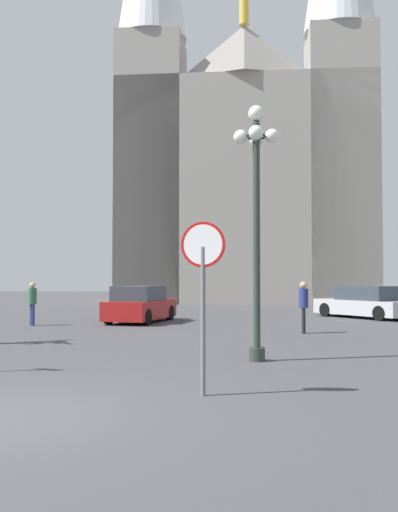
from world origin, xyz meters
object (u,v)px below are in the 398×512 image
at_px(stop_sign, 203,274).
at_px(pedestrian_standing, 32,299).
at_px(cathedral, 245,149).
at_px(street_lamp, 256,196).
at_px(parked_car_near_red, 140,305).
at_px(pedestrian_walking, 304,302).
at_px(parked_car_far_silver, 364,303).

xyz_separation_m(stop_sign, pedestrian_standing, (-7.98, 11.85, -0.93)).
xyz_separation_m(cathedral, street_lamp, (1.42, -28.90, -7.61)).
distance_m(cathedral, parked_car_near_red, 21.86).
xyz_separation_m(pedestrian_walking, pedestrian_standing, (-10.18, 1.69, -0.03)).
bearing_deg(cathedral, parked_car_near_red, -100.83).
distance_m(pedestrian_walking, pedestrian_standing, 10.32).
distance_m(parked_car_far_silver, pedestrian_standing, 14.48).
xyz_separation_m(parked_car_far_silver, pedestrian_walking, (-3.16, -7.30, 0.36)).
bearing_deg(parked_car_near_red, street_lamp, -63.71).
bearing_deg(cathedral, pedestrian_standing, -109.41).
distance_m(street_lamp, pedestrian_standing, 12.21).
distance_m(parked_car_near_red, parked_car_far_silver, 10.21).
xyz_separation_m(cathedral, parked_car_near_red, (-3.59, -18.76, -10.63)).
distance_m(stop_sign, parked_car_near_red, 14.62).
height_order(cathedral, pedestrian_standing, cathedral).
relative_size(cathedral, stop_sign, 13.13).
height_order(stop_sign, street_lamp, street_lamp).
relative_size(parked_car_near_red, pedestrian_walking, 2.49).
distance_m(cathedral, stop_sign, 34.03).
bearing_deg(cathedral, street_lamp, -87.19).
relative_size(stop_sign, parked_car_far_silver, 0.60).
relative_size(street_lamp, pedestrian_standing, 3.48).
bearing_deg(parked_car_near_red, pedestrian_standing, -150.95).
bearing_deg(street_lamp, parked_car_far_silver, 71.47).
bearing_deg(pedestrian_walking, stop_sign, -102.21).
bearing_deg(parked_car_near_red, parked_car_far_silver, 20.18).
bearing_deg(street_lamp, parked_car_near_red, 116.29).
bearing_deg(pedestrian_standing, street_lamp, -42.57).
bearing_deg(pedestrian_standing, parked_car_far_silver, 22.80).
bearing_deg(street_lamp, pedestrian_standing, 137.43).
relative_size(cathedral, street_lamp, 6.31).
bearing_deg(parked_car_far_silver, cathedral, 111.48).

